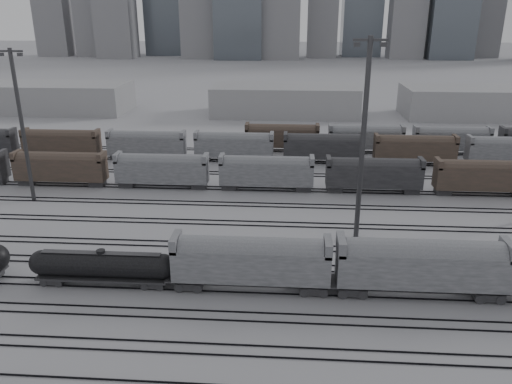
# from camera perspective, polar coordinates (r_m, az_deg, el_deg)

# --- Properties ---
(ground) EXTENTS (900.00, 900.00, 0.00)m
(ground) POSITION_cam_1_polar(r_m,az_deg,el_deg) (53.13, -9.40, -11.20)
(ground) COLOR #B4B4B9
(ground) RESTS_ON ground
(tracks) EXTENTS (220.00, 71.50, 0.16)m
(tracks) POSITION_cam_1_polar(r_m,az_deg,el_deg) (68.32, -6.15, -3.59)
(tracks) COLOR black
(tracks) RESTS_ON ground
(tank_car_b) EXTENTS (15.61, 2.60, 3.86)m
(tank_car_b) POSITION_cam_1_polar(r_m,az_deg,el_deg) (55.05, -17.15, -8.04)
(tank_car_b) COLOR black
(tank_car_b) RESTS_ON ground
(hopper_car_a) EXTENTS (16.12, 3.20, 5.76)m
(hopper_car_a) POSITION_cam_1_polar(r_m,az_deg,el_deg) (51.08, -0.57, -7.67)
(hopper_car_a) COLOR black
(hopper_car_a) RESTS_ON ground
(hopper_car_b) EXTENTS (16.90, 3.36, 6.04)m
(hopper_car_b) POSITION_cam_1_polar(r_m,az_deg,el_deg) (52.61, 18.45, -7.71)
(hopper_car_b) COLOR black
(hopper_car_b) RESTS_ON ground
(light_mast_b) EXTENTS (3.60, 0.58, 22.51)m
(light_mast_b) POSITION_cam_1_polar(r_m,az_deg,el_deg) (80.63, -25.21, 7.13)
(light_mast_b) COLOR #37373A
(light_mast_b) RESTS_ON ground
(light_mast_c) EXTENTS (3.96, 0.63, 24.73)m
(light_mast_c) POSITION_cam_1_polar(r_m,az_deg,el_deg) (61.13, 12.16, 6.15)
(light_mast_c) COLOR #37373A
(light_mast_c) RESTS_ON ground
(bg_string_near) EXTENTS (151.00, 3.00, 5.60)m
(bg_string_near) POSITION_cam_1_polar(r_m,az_deg,el_deg) (80.02, 1.20, 2.17)
(bg_string_near) COLOR gray
(bg_string_near) RESTS_ON ground
(bg_string_mid) EXTENTS (151.00, 3.00, 5.60)m
(bg_string_mid) POSITION_cam_1_polar(r_m,az_deg,el_deg) (95.51, 7.71, 4.95)
(bg_string_mid) COLOR black
(bg_string_mid) RESTS_ON ground
(bg_string_far) EXTENTS (66.00, 3.00, 5.60)m
(bg_string_far) POSITION_cam_1_polar(r_m,az_deg,el_deg) (105.79, 17.00, 5.73)
(bg_string_far) COLOR brown
(bg_string_far) RESTS_ON ground
(warehouse_left) EXTENTS (50.00, 18.00, 8.00)m
(warehouse_left) POSITION_cam_1_polar(r_m,az_deg,el_deg) (158.17, -23.37, 9.91)
(warehouse_left) COLOR #9F9FA1
(warehouse_left) RESTS_ON ground
(warehouse_mid) EXTENTS (40.00, 18.00, 8.00)m
(warehouse_mid) POSITION_cam_1_polar(r_m,az_deg,el_deg) (141.04, 3.32, 10.44)
(warehouse_mid) COLOR #9F9FA1
(warehouse_mid) RESTS_ON ground
(warehouse_right) EXTENTS (35.00, 18.00, 8.00)m
(warehouse_right) POSITION_cam_1_polar(r_m,az_deg,el_deg) (149.11, 23.18, 9.41)
(warehouse_right) COLOR #9F9FA1
(warehouse_right) RESTS_ON ground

